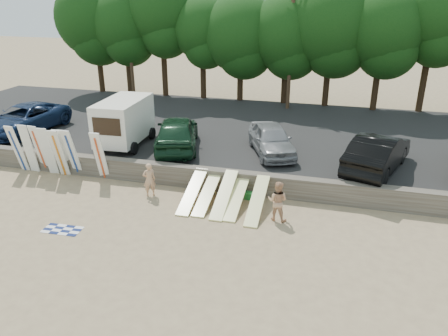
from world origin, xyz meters
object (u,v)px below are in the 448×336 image
Objects in this scene: cooler at (249,196)px; box_trailer at (124,120)px; car_3 at (377,153)px; beachgoer_b at (278,201)px; car_2 at (271,139)px; beachgoer_a at (149,180)px; car_0 at (24,119)px; car_1 at (177,132)px.

box_trailer is at bearing 161.11° from cooler.
box_trailer is 0.77× the size of car_3.
box_trailer reaches higher than beachgoer_b.
car_2 is (7.89, 0.79, -0.64)m from box_trailer.
beachgoer_a is (-4.63, -4.98, -0.69)m from car_2.
car_3 is 13.92× the size of cooler.
box_trailer is at bearing -84.64° from beachgoer_a.
car_3 reaches higher than car_0.
beachgoer_b is (5.85, -0.73, 0.06)m from beachgoer_a.
cooler is at bearing 125.97° from car_1.
car_2 is at bearing 7.64° from car_3.
beachgoer_a is (10.10, -4.78, -0.73)m from car_0.
car_1 is (2.94, 0.18, -0.51)m from box_trailer.
car_2 is 2.89× the size of beachgoer_a.
beachgoer_a is 5.89m from beachgoer_b.
car_2 is 4.37m from cooler.
car_1 reaches higher than car_2.
car_3 is (5.14, -1.00, 0.11)m from car_2.
car_1 is 6.05m from cooler.
car_1 is at bearing 0.85° from box_trailer.
box_trailer is 0.90× the size of car_2.
car_1 is 3.40× the size of beachgoer_a.
car_0 is 3.72× the size of beachgoer_a.
beachgoer_a is 4.49m from cooler.
car_1 is 3.17× the size of beachgoer_b.
car_3 is (13.04, -0.20, -0.54)m from box_trailer.
cooler is (-5.41, -3.16, -1.41)m from car_3.
beachgoer_b reaches higher than cooler.
beachgoer_b is (-3.93, -4.71, -0.74)m from car_3.
beachgoer_b is at bearing -41.40° from cooler.
car_1 is at bearing -118.42° from beachgoer_a.
car_1 is 10.10m from car_3.
car_3 reaches higher than cooler.
car_3 is 3.40× the size of beachgoer_a.
beachgoer_b is at bearing -101.27° from car_2.
car_1 is at bearing 147.78° from cooler.
cooler is (-1.48, 1.55, -0.67)m from beachgoer_b.
beachgoer_a is (3.26, -4.18, -1.33)m from box_trailer.
car_3 is (10.09, -0.39, -0.03)m from car_1.
box_trailer reaches higher than car_3.
car_2 is 6.83m from beachgoer_a.
car_2 is 0.85× the size of car_3.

